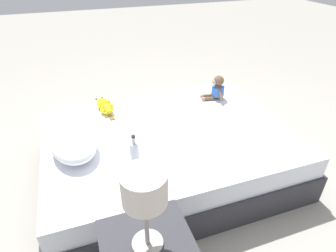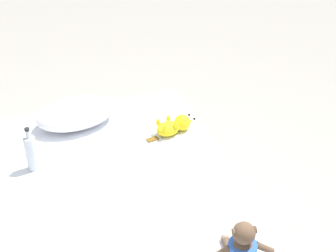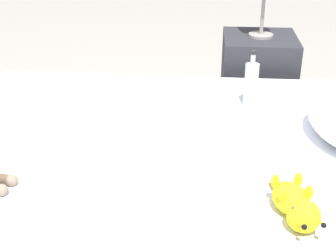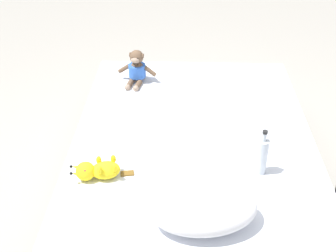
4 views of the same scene
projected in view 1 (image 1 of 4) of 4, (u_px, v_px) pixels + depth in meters
name	position (u px, v px, depth m)	size (l,w,h in m)	color
ground_plane	(168.00, 171.00, 2.49)	(16.00, 16.00, 0.00)	#9E998E
bed	(168.00, 152.00, 2.37)	(1.45, 1.98, 0.42)	#2D2D33
pillow	(74.00, 143.00, 1.99)	(0.53, 0.38, 0.17)	white
plush_monkey	(217.00, 89.00, 2.70)	(0.29, 0.24, 0.24)	brown
plush_yellow_creature	(105.00, 106.00, 2.51)	(0.33, 0.15, 0.10)	yellow
glass_bottle	(135.00, 155.00, 1.83)	(0.06, 0.06, 0.26)	silver
bedside_lamp	(145.00, 192.00, 1.08)	(0.18, 0.18, 0.42)	gray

